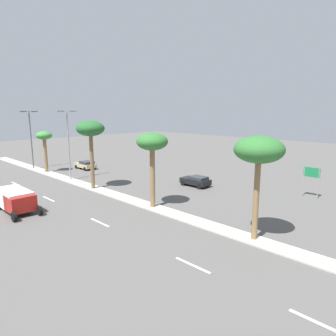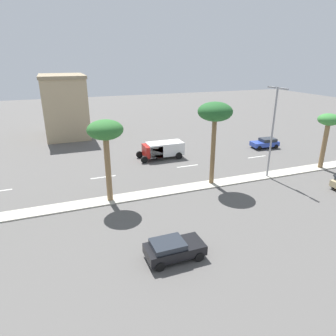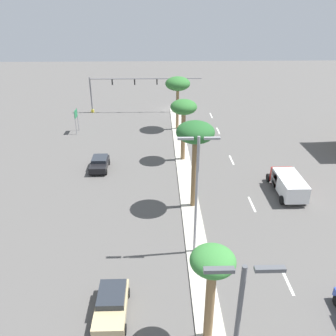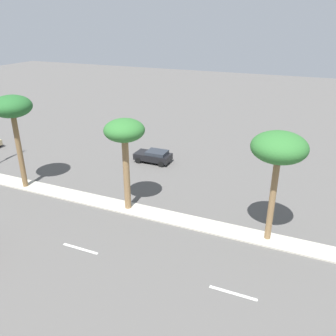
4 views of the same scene
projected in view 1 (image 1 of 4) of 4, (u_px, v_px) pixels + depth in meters
name	position (u px, v px, depth m)	size (l,w,h in m)	color
ground_plane	(124.00, 198.00, 33.63)	(160.00, 160.00, 0.00)	#565451
median_curb	(88.00, 186.00, 38.84)	(1.80, 68.61, 0.12)	#B7B2A3
lane_stripe_outboard	(319.00, 323.00, 13.82)	(0.20, 2.80, 0.01)	silver
lane_stripe_left	(192.00, 265.00, 19.06)	(0.20, 2.80, 0.01)	silver
lane_stripe_trailing	(100.00, 222.00, 26.33)	(0.20, 2.80, 0.01)	silver
lane_stripe_right	(49.00, 199.00, 33.40)	(0.20, 2.80, 0.01)	silver
lane_stripe_rear	(15.00, 184.00, 40.41)	(0.20, 2.80, 0.01)	silver
directional_road_sign	(311.00, 175.00, 33.64)	(0.10, 1.79, 3.46)	gray
palm_tree_right	(259.00, 152.00, 21.49)	(3.65, 3.65, 7.88)	olive
palm_tree_leading	(152.00, 145.00, 29.20)	(3.13, 3.13, 7.52)	olive
palm_tree_mid	(90.00, 131.00, 36.23)	(3.43, 3.43, 8.47)	brown
palm_tree_trailing	(44.00, 139.00, 46.91)	(2.44, 2.44, 6.49)	olive
street_lamp_center	(68.00, 139.00, 41.51)	(2.90, 0.24, 9.73)	gray
street_lamp_front	(31.00, 135.00, 49.89)	(2.90, 0.24, 9.68)	#515459
sedan_black_far	(196.00, 181.00, 38.95)	(2.06, 3.92, 1.35)	black
sedan_tan_inboard	(86.00, 165.00, 50.53)	(2.06, 4.10, 1.38)	tan
box_truck	(16.00, 200.00, 28.93)	(2.56, 5.99, 2.12)	#B21E19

